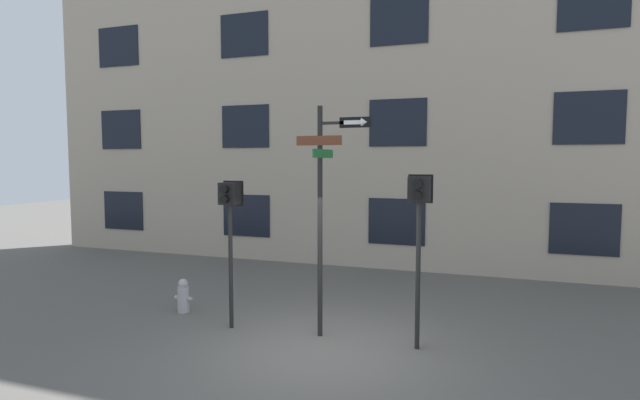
{
  "coord_description": "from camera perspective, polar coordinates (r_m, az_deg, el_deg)",
  "views": [
    {
      "loc": [
        2.62,
        -7.59,
        3.15
      ],
      "look_at": [
        -0.28,
        0.68,
        2.45
      ],
      "focal_mm": 28.0,
      "sensor_mm": 36.0,
      "label": 1
    }
  ],
  "objects": [
    {
      "name": "ground_plane",
      "position": [
        8.62,
        0.27,
        -16.87
      ],
      "size": [
        60.0,
        60.0,
        0.0
      ],
      "primitive_type": "plane",
      "color": "#595651"
    },
    {
      "name": "fire_hydrant",
      "position": [
        10.9,
        -15.34,
        -10.55
      ],
      "size": [
        0.4,
        0.24,
        0.71
      ],
      "color": "#A5A5A8",
      "rests_on": "ground_plane"
    },
    {
      "name": "pedestrian_signal_right",
      "position": [
        8.33,
        11.24,
        -1.27
      ],
      "size": [
        0.41,
        0.4,
        2.92
      ],
      "color": "black",
      "rests_on": "ground_plane"
    },
    {
      "name": "street_sign_pole",
      "position": [
        8.75,
        0.49,
        -0.05
      ],
      "size": [
        1.34,
        1.04,
        4.1
      ],
      "color": "black",
      "rests_on": "ground_plane"
    },
    {
      "name": "pedestrian_signal_left",
      "position": [
        9.38,
        -10.27,
        -1.32
      ],
      "size": [
        0.41,
        0.4,
        2.77
      ],
      "color": "black",
      "rests_on": "ground_plane"
    },
    {
      "name": "building_facade",
      "position": [
        15.12,
        9.23,
        19.3
      ],
      "size": [
        24.0,
        0.63,
        14.03
      ],
      "color": "tan",
      "rests_on": "ground_plane"
    }
  ]
}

